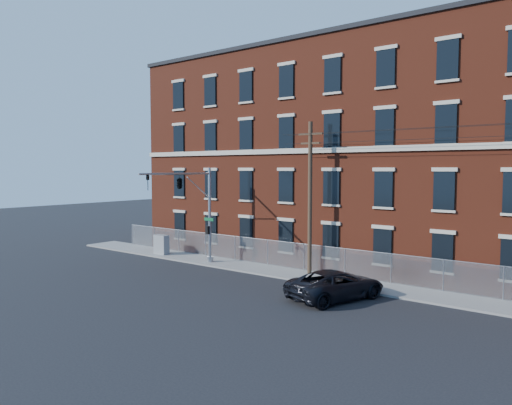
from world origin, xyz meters
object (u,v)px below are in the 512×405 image
object	(u,v)px
traffic_signal_mast	(187,193)
pickup_truck	(336,284)
utility_pole_near	(310,195)
utility_cabinet	(161,245)

from	to	relation	value
traffic_signal_mast	pickup_truck	world-z (taller)	traffic_signal_mast
traffic_signal_mast	pickup_truck	distance (m)	13.09
utility_pole_near	utility_cabinet	xyz separation A→B (m)	(-13.37, -1.13, -4.44)
utility_pole_near	pickup_truck	bearing A→B (deg)	-44.55
pickup_truck	utility_cabinet	size ratio (longest dim) A/B	3.66
pickup_truck	traffic_signal_mast	bearing A→B (deg)	14.82
pickup_truck	utility_pole_near	bearing A→B (deg)	-26.23
pickup_truck	utility_cabinet	world-z (taller)	utility_cabinet
traffic_signal_mast	pickup_truck	bearing A→B (deg)	-3.50
traffic_signal_mast	utility_pole_near	xyz separation A→B (m)	(8.00, 3.42, -0.05)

